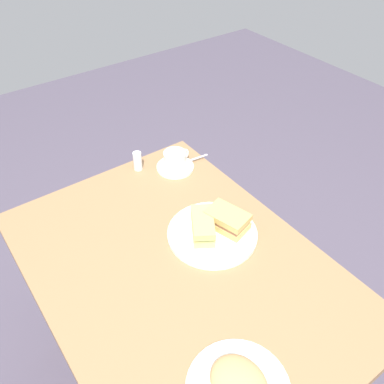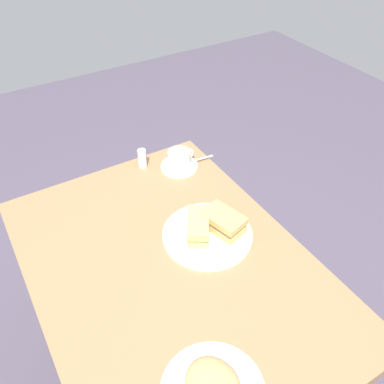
{
  "view_description": "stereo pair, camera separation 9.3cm",
  "coord_description": "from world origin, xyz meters",
  "px_view_note": "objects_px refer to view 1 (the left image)",
  "views": [
    {
      "loc": [
        0.65,
        -0.42,
        1.7
      ],
      "look_at": [
        -0.22,
        0.2,
        0.78
      ],
      "focal_mm": 38.54,
      "sensor_mm": 36.0,
      "label": 1
    },
    {
      "loc": [
        0.7,
        -0.35,
        1.7
      ],
      "look_at": [
        -0.22,
        0.2,
        0.78
      ],
      "focal_mm": 38.54,
      "sensor_mm": 36.0,
      "label": 2
    }
  ],
  "objects_px": {
    "dining_table": "(180,285)",
    "coffee_saucer": "(175,167)",
    "coffee_cup": "(175,159)",
    "salt_shaker": "(138,161)",
    "sandwich_plate": "(212,234)",
    "sandwich_back": "(227,220)",
    "sandwich_front": "(203,226)",
    "spoon": "(193,159)"
  },
  "relations": [
    {
      "from": "sandwich_plate",
      "to": "salt_shaker",
      "type": "relative_size",
      "value": 3.83
    },
    {
      "from": "coffee_saucer",
      "to": "salt_shaker",
      "type": "bearing_deg",
      "value": -123.93
    },
    {
      "from": "dining_table",
      "to": "coffee_cup",
      "type": "height_order",
      "value": "coffee_cup"
    },
    {
      "from": "coffee_cup",
      "to": "sandwich_back",
      "type": "bearing_deg",
      "value": -7.85
    },
    {
      "from": "sandwich_back",
      "to": "coffee_saucer",
      "type": "relative_size",
      "value": 1.06
    },
    {
      "from": "sandwich_back",
      "to": "spoon",
      "type": "xyz_separation_m",
      "value": [
        -0.36,
        0.13,
        -0.03
      ]
    },
    {
      "from": "coffee_saucer",
      "to": "salt_shaker",
      "type": "xyz_separation_m",
      "value": [
        -0.08,
        -0.12,
        0.03
      ]
    },
    {
      "from": "sandwich_back",
      "to": "coffee_cup",
      "type": "distance_m",
      "value": 0.37
    },
    {
      "from": "dining_table",
      "to": "coffee_cup",
      "type": "bearing_deg",
      "value": 147.32
    },
    {
      "from": "sandwich_plate",
      "to": "coffee_cup",
      "type": "bearing_deg",
      "value": 163.87
    },
    {
      "from": "sandwich_plate",
      "to": "sandwich_back",
      "type": "relative_size",
      "value": 1.91
    },
    {
      "from": "sandwich_front",
      "to": "coffee_saucer",
      "type": "height_order",
      "value": "sandwich_front"
    },
    {
      "from": "coffee_cup",
      "to": "salt_shaker",
      "type": "distance_m",
      "value": 0.14
    },
    {
      "from": "dining_table",
      "to": "sandwich_plate",
      "type": "height_order",
      "value": "sandwich_plate"
    },
    {
      "from": "salt_shaker",
      "to": "dining_table",
      "type": "bearing_deg",
      "value": -16.21
    },
    {
      "from": "coffee_saucer",
      "to": "spoon",
      "type": "xyz_separation_m",
      "value": [
        0.01,
        0.08,
        0.01
      ]
    },
    {
      "from": "dining_table",
      "to": "salt_shaker",
      "type": "bearing_deg",
      "value": 163.79
    },
    {
      "from": "sandwich_front",
      "to": "salt_shaker",
      "type": "height_order",
      "value": "salt_shaker"
    },
    {
      "from": "coffee_saucer",
      "to": "spoon",
      "type": "relative_size",
      "value": 1.42
    },
    {
      "from": "sandwich_plate",
      "to": "salt_shaker",
      "type": "bearing_deg",
      "value": -178.17
    },
    {
      "from": "sandwich_plate",
      "to": "sandwich_front",
      "type": "xyz_separation_m",
      "value": [
        -0.02,
        -0.02,
        0.03
      ]
    },
    {
      "from": "sandwich_front",
      "to": "sandwich_back",
      "type": "xyz_separation_m",
      "value": [
        0.03,
        0.08,
        0.0
      ]
    },
    {
      "from": "coffee_saucer",
      "to": "sandwich_plate",
      "type": "bearing_deg",
      "value": -15.89
    },
    {
      "from": "sandwich_front",
      "to": "spoon",
      "type": "xyz_separation_m",
      "value": [
        -0.33,
        0.2,
        -0.03
      ]
    },
    {
      "from": "sandwich_front",
      "to": "coffee_saucer",
      "type": "relative_size",
      "value": 1.08
    },
    {
      "from": "sandwich_plate",
      "to": "coffee_cup",
      "type": "distance_m",
      "value": 0.37
    },
    {
      "from": "coffee_cup",
      "to": "dining_table",
      "type": "bearing_deg",
      "value": -32.68
    },
    {
      "from": "coffee_saucer",
      "to": "coffee_cup",
      "type": "xyz_separation_m",
      "value": [
        -0.0,
        0.0,
        0.04
      ]
    },
    {
      "from": "sandwich_plate",
      "to": "salt_shaker",
      "type": "distance_m",
      "value": 0.44
    },
    {
      "from": "coffee_cup",
      "to": "spoon",
      "type": "height_order",
      "value": "coffee_cup"
    },
    {
      "from": "sandwich_plate",
      "to": "coffee_saucer",
      "type": "distance_m",
      "value": 0.37
    },
    {
      "from": "sandwich_plate",
      "to": "coffee_cup",
      "type": "xyz_separation_m",
      "value": [
        -0.36,
        0.1,
        0.04
      ]
    },
    {
      "from": "sandwich_front",
      "to": "coffee_saucer",
      "type": "distance_m",
      "value": 0.36
    },
    {
      "from": "sandwich_plate",
      "to": "coffee_cup",
      "type": "height_order",
      "value": "coffee_cup"
    },
    {
      "from": "salt_shaker",
      "to": "coffee_saucer",
      "type": "bearing_deg",
      "value": 56.07
    },
    {
      "from": "sandwich_front",
      "to": "spoon",
      "type": "relative_size",
      "value": 1.54
    },
    {
      "from": "coffee_saucer",
      "to": "spoon",
      "type": "height_order",
      "value": "spoon"
    },
    {
      "from": "spoon",
      "to": "salt_shaker",
      "type": "height_order",
      "value": "salt_shaker"
    },
    {
      "from": "coffee_cup",
      "to": "sandwich_front",
      "type": "bearing_deg",
      "value": -20.52
    },
    {
      "from": "sandwich_plate",
      "to": "coffee_cup",
      "type": "relative_size",
      "value": 2.53
    },
    {
      "from": "dining_table",
      "to": "sandwich_back",
      "type": "xyz_separation_m",
      "value": [
        -0.03,
        0.21,
        0.13
      ]
    },
    {
      "from": "dining_table",
      "to": "coffee_saucer",
      "type": "relative_size",
      "value": 7.65
    }
  ]
}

